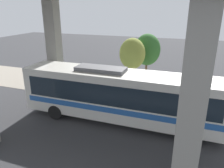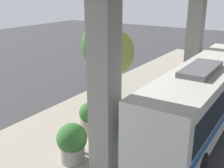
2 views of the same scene
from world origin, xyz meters
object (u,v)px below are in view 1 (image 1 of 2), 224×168
object	(u,v)px
bus	(120,94)
planter_back	(83,87)
street_tree_far	(132,54)
planter_front	(96,82)
fire_hydrant	(79,83)
street_tree_near	(147,50)
planter_middle	(67,82)

from	to	relation	value
bus	planter_back	size ratio (longest dim) A/B	8.94
bus	street_tree_far	bearing A→B (deg)	-173.76
planter_front	fire_hydrant	bearing A→B (deg)	-91.18
street_tree_near	street_tree_far	bearing A→B (deg)	-27.14
street_tree_far	fire_hydrant	bearing A→B (deg)	-85.11
fire_hydrant	planter_middle	distance (m)	1.25
fire_hydrant	street_tree_near	size ratio (longest dim) A/B	0.22
bus	street_tree_near	xyz separation A→B (m)	(-6.81, 0.34, 1.65)
bus	street_tree_near	distance (m)	7.02
planter_middle	street_tree_far	size ratio (longest dim) A/B	0.36
planter_middle	fire_hydrant	bearing A→B (deg)	145.52
planter_back	street_tree_far	bearing A→B (deg)	113.28
planter_front	planter_middle	distance (m)	2.63
fire_hydrant	street_tree_far	bearing A→B (deg)	94.89
planter_back	street_tree_near	world-z (taller)	street_tree_near
bus	planter_back	xyz separation A→B (m)	(-3.42, -4.41, -1.27)
planter_front	street_tree_far	size ratio (longest dim) A/B	0.33
planter_front	street_tree_near	xyz separation A→B (m)	(-2.19, 4.01, 2.81)
fire_hydrant	planter_middle	bearing A→B (deg)	-34.48
bus	planter_back	distance (m)	5.72
fire_hydrant	planter_middle	world-z (taller)	planter_middle
planter_front	street_tree_near	distance (m)	5.36
fire_hydrant	planter_middle	xyz separation A→B (m)	(0.99, -0.68, 0.34)
street_tree_near	street_tree_far	distance (m)	1.95
planter_middle	street_tree_far	bearing A→B (deg)	104.19
bus	street_tree_far	xyz separation A→B (m)	(-5.08, -0.55, 1.57)
fire_hydrant	planter_back	distance (m)	1.62
fire_hydrant	street_tree_far	xyz separation A→B (m)	(-0.42, 4.89, 2.98)
street_tree_near	street_tree_far	world-z (taller)	street_tree_near
bus	fire_hydrant	bearing A→B (deg)	-130.57
street_tree_near	street_tree_far	size ratio (longest dim) A/B	1.04
planter_back	street_tree_near	distance (m)	6.53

